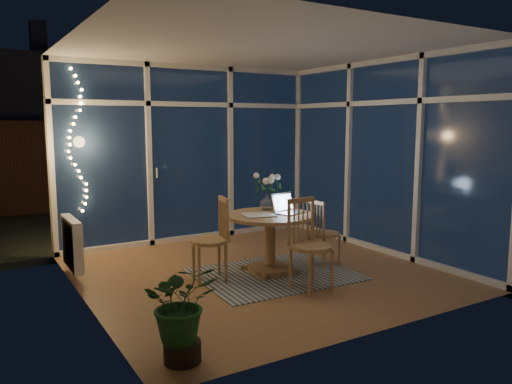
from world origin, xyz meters
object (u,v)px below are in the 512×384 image
chair_left (209,239)px  potted_plant (182,313)px  laptop (291,203)px  flower_vase (267,201)px  chair_front (311,245)px  chair_right (324,232)px  dining_table (270,243)px

chair_left → potted_plant: bearing=-19.2°
laptop → flower_vase: laptop is taller
chair_front → chair_right: bearing=39.1°
chair_left → chair_front: chair_front is taller
laptop → flower_vase: bearing=94.0°
chair_front → flower_vase: bearing=80.8°
laptop → chair_left: bearing=155.8°
laptop → potted_plant: laptop is taller
chair_right → laptop: 0.64m
chair_right → laptop: (-0.49, 0.02, 0.41)m
chair_right → flower_vase: flower_vase is taller
chair_left → chair_front: (0.78, -0.85, 0.01)m
dining_table → chair_left: (-0.74, 0.10, 0.13)m
dining_table → chair_front: 0.76m
chair_front → flower_vase: (0.09, 1.02, 0.32)m
dining_table → potted_plant: (-1.75, -1.56, 0.03)m
dining_table → flower_vase: 0.55m
flower_vase → chair_right: bearing=-30.8°
chair_left → laptop: bearing=92.8°
chair_right → potted_plant: size_ratio=1.11×
chair_left → chair_right: bearing=95.0°
chair_left → dining_table: bearing=94.5°
chair_right → chair_front: bearing=128.4°
laptop → flower_vase: size_ratio=1.64×
potted_plant → chair_left: bearing=58.6°
laptop → potted_plant: size_ratio=0.45×
chair_left → laptop: same height
chair_left → potted_plant: chair_left is taller
dining_table → chair_front: bearing=-86.6°
potted_plant → flower_vase: bearing=44.2°
dining_table → chair_left: 0.76m
chair_right → laptop: laptop is taller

